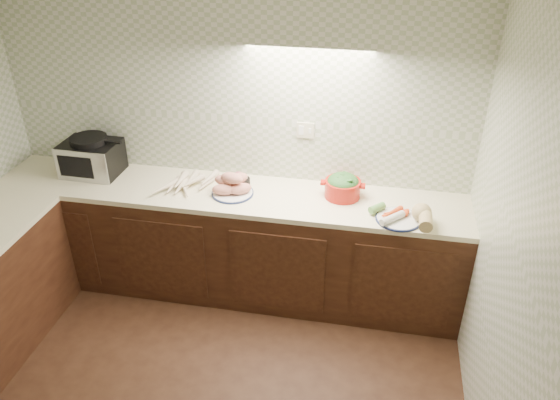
% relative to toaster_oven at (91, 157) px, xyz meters
% --- Properties ---
extents(room, '(3.60, 3.60, 2.60)m').
position_rel_toaster_oven_xyz_m(room, '(1.12, -1.59, 0.58)').
color(room, black).
rests_on(room, ground).
extents(counter, '(3.60, 3.60, 0.90)m').
position_rel_toaster_oven_xyz_m(counter, '(0.44, -0.91, -0.59)').
color(counter, black).
rests_on(counter, ground).
extents(toaster_oven, '(0.44, 0.34, 0.31)m').
position_rel_toaster_oven_xyz_m(toaster_oven, '(0.00, 0.00, 0.00)').
color(toaster_oven, black).
rests_on(toaster_oven, counter).
extents(parsnip_pile, '(0.34, 0.44, 0.08)m').
position_rel_toaster_oven_xyz_m(parsnip_pile, '(0.78, -0.09, -0.11)').
color(parsnip_pile, beige).
rests_on(parsnip_pile, counter).
extents(sweet_potato_plate, '(0.32, 0.31, 0.18)m').
position_rel_toaster_oven_xyz_m(sweet_potato_plate, '(1.17, -0.11, -0.08)').
color(sweet_potato_plate, '#151F46').
rests_on(sweet_potato_plate, counter).
extents(onion_bowl, '(0.15, 0.15, 0.11)m').
position_rel_toaster_oven_xyz_m(onion_bowl, '(1.20, 0.03, -0.10)').
color(onion_bowl, black).
rests_on(onion_bowl, counter).
extents(dutch_oven, '(0.33, 0.27, 0.18)m').
position_rel_toaster_oven_xyz_m(dutch_oven, '(1.98, -0.01, -0.06)').
color(dutch_oven, '#AB160D').
rests_on(dutch_oven, counter).
extents(veg_plate, '(0.45, 0.32, 0.14)m').
position_rel_toaster_oven_xyz_m(veg_plate, '(2.46, -0.26, -0.09)').
color(veg_plate, '#151F46').
rests_on(veg_plate, counter).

